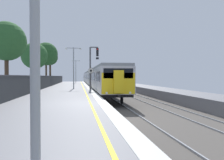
# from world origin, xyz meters

# --- Properties ---
(ground) EXTENTS (17.40, 110.00, 1.21)m
(ground) POSITION_xyz_m (2.64, 0.00, -0.61)
(ground) COLOR slate
(commuter_train_at_platform) EXTENTS (2.83, 61.77, 3.81)m
(commuter_train_at_platform) POSITION_xyz_m (2.10, 34.84, 1.27)
(commuter_train_at_platform) COLOR #B7B7BC
(commuter_train_at_platform) RESTS_ON ground
(signal_gantry) EXTENTS (1.10, 0.24, 5.09)m
(signal_gantry) POSITION_xyz_m (0.62, 13.32, 3.18)
(signal_gantry) COLOR #47474C
(signal_gantry) RESTS_ON ground
(speed_limit_sign) EXTENTS (0.59, 0.08, 2.47)m
(speed_limit_sign) POSITION_xyz_m (0.25, 10.07, 1.58)
(speed_limit_sign) COLOR #59595B
(speed_limit_sign) RESTS_ON ground
(platform_lamp_mid) EXTENTS (2.00, 0.20, 5.26)m
(platform_lamp_mid) POSITION_xyz_m (-1.65, 15.48, 3.13)
(platform_lamp_mid) COLOR #93999E
(platform_lamp_mid) RESTS_ON ground
(platform_lamp_far) EXTENTS (2.00, 0.20, 5.39)m
(platform_lamp_far) POSITION_xyz_m (-1.65, 40.74, 3.20)
(platform_lamp_far) COLOR #93999E
(platform_lamp_far) RESTS_ON ground
(background_tree_left) EXTENTS (3.57, 3.57, 6.58)m
(background_tree_left) POSITION_xyz_m (-7.66, 8.53, 4.66)
(background_tree_left) COLOR #473323
(background_tree_left) RESTS_ON ground
(background_tree_centre) EXTENTS (4.30, 4.30, 7.92)m
(background_tree_centre) POSITION_xyz_m (-7.02, 29.76, 5.62)
(background_tree_centre) COLOR #473323
(background_tree_centre) RESTS_ON ground
(background_tree_right) EXTENTS (4.07, 4.07, 6.83)m
(background_tree_right) POSITION_xyz_m (-7.75, 22.87, 4.63)
(background_tree_right) COLOR #473323
(background_tree_right) RESTS_ON ground
(background_tree_back) EXTENTS (3.17, 3.17, 7.08)m
(background_tree_back) POSITION_xyz_m (-6.87, 34.19, 5.37)
(background_tree_back) COLOR #473323
(background_tree_back) RESTS_ON ground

